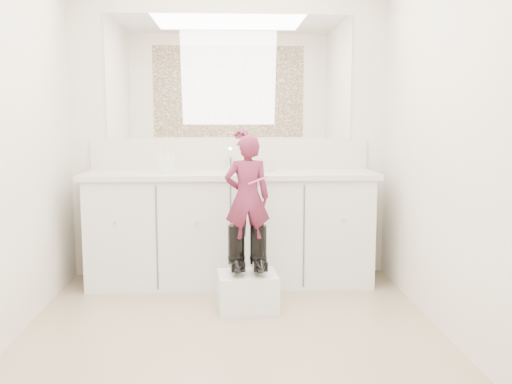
{
  "coord_description": "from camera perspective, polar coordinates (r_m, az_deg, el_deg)",
  "views": [
    {
      "loc": [
        -0.02,
        -3.23,
        1.32
      ],
      "look_at": [
        0.17,
        0.51,
        0.82
      ],
      "focal_mm": 40.0,
      "sensor_mm": 36.0,
      "label": 1
    }
  ],
  "objects": [
    {
      "name": "floor",
      "position": [
        3.49,
        -2.39,
        -14.68
      ],
      "size": [
        3.0,
        3.0,
        0.0
      ],
      "primitive_type": "plane",
      "color": "#938160",
      "rests_on": "ground"
    },
    {
      "name": "wall_back",
      "position": [
        4.74,
        -2.63,
        6.07
      ],
      "size": [
        2.6,
        0.0,
        2.6
      ],
      "primitive_type": "plane",
      "rotation": [
        1.57,
        0.0,
        0.0
      ],
      "color": "beige",
      "rests_on": "floor"
    },
    {
      "name": "wall_front",
      "position": [
        1.74,
        -2.19,
        3.56
      ],
      "size": [
        2.6,
        0.0,
        2.6
      ],
      "primitive_type": "plane",
      "rotation": [
        -1.57,
        0.0,
        0.0
      ],
      "color": "beige",
      "rests_on": "floor"
    },
    {
      "name": "wall_right",
      "position": [
        3.5,
        19.41,
        5.13
      ],
      "size": [
        0.0,
        3.0,
        3.0
      ],
      "primitive_type": "plane",
      "rotation": [
        1.57,
        0.0,
        -1.57
      ],
      "color": "beige",
      "rests_on": "floor"
    },
    {
      "name": "vanity_cabinet",
      "position": [
        4.55,
        -2.56,
        -3.83
      ],
      "size": [
        2.2,
        0.55,
        0.85
      ],
      "primitive_type": "cube",
      "color": "silver",
      "rests_on": "floor"
    },
    {
      "name": "countertop",
      "position": [
        4.47,
        -2.59,
        1.74
      ],
      "size": [
        2.28,
        0.58,
        0.04
      ],
      "primitive_type": "cube",
      "color": "beige",
      "rests_on": "vanity_cabinet"
    },
    {
      "name": "backsplash",
      "position": [
        4.73,
        -2.62,
        3.82
      ],
      "size": [
        2.28,
        0.03,
        0.25
      ],
      "primitive_type": "cube",
      "color": "beige",
      "rests_on": "countertop"
    },
    {
      "name": "mirror",
      "position": [
        4.73,
        -2.66,
        11.39
      ],
      "size": [
        2.0,
        0.02,
        1.0
      ],
      "primitive_type": "cube",
      "color": "white",
      "rests_on": "wall_back"
    },
    {
      "name": "dot_panel",
      "position": [
        1.78,
        -2.27,
        18.22
      ],
      "size": [
        2.0,
        0.01,
        1.2
      ],
      "primitive_type": "cube",
      "color": "#472819",
      "rests_on": "wall_front"
    },
    {
      "name": "faucet",
      "position": [
        4.63,
        -2.61,
        2.81
      ],
      "size": [
        0.08,
        0.08,
        0.1
      ],
      "primitive_type": "cylinder",
      "color": "silver",
      "rests_on": "countertop"
    },
    {
      "name": "cup",
      "position": [
        4.53,
        1.35,
        2.73
      ],
      "size": [
        0.12,
        0.12,
        0.1
      ],
      "primitive_type": "imported",
      "rotation": [
        0.0,
        0.0,
        0.08
      ],
      "color": "beige",
      "rests_on": "countertop"
    },
    {
      "name": "soap_bottle",
      "position": [
        4.48,
        -8.88,
        3.26
      ],
      "size": [
        0.12,
        0.12,
        0.21
      ],
      "primitive_type": "imported",
      "rotation": [
        0.0,
        0.0,
        -0.33
      ],
      "color": "white",
      "rests_on": "countertop"
    },
    {
      "name": "step_stool",
      "position": [
        3.98,
        -0.85,
        -9.9
      ],
      "size": [
        0.42,
        0.36,
        0.25
      ],
      "primitive_type": "cube",
      "rotation": [
        0.0,
        0.0,
        0.08
      ],
      "color": "white",
      "rests_on": "floor"
    },
    {
      "name": "boot_left",
      "position": [
        3.92,
        -1.97,
        -5.74
      ],
      "size": [
        0.14,
        0.23,
        0.33
      ],
      "primitive_type": null,
      "rotation": [
        0.0,
        0.0,
        0.08
      ],
      "color": "black",
      "rests_on": "step_stool"
    },
    {
      "name": "boot_right",
      "position": [
        3.93,
        0.23,
        -5.72
      ],
      "size": [
        0.14,
        0.23,
        0.33
      ],
      "primitive_type": null,
      "rotation": [
        0.0,
        0.0,
        0.08
      ],
      "color": "black",
      "rests_on": "step_stool"
    },
    {
      "name": "toddler",
      "position": [
        3.86,
        -0.88,
        -0.56
      ],
      "size": [
        0.32,
        0.23,
        0.85
      ],
      "primitive_type": "imported",
      "rotation": [
        0.0,
        0.0,
        3.22
      ],
      "color": "#9E305B",
      "rests_on": "step_stool"
    },
    {
      "name": "toothbrush",
      "position": [
        3.77,
        0.22,
        1.19
      ],
      "size": [
        0.14,
        0.02,
        0.06
      ],
      "primitive_type": "cylinder",
      "rotation": [
        0.0,
        1.22,
        0.08
      ],
      "color": "#CD5081",
      "rests_on": "toddler"
    }
  ]
}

